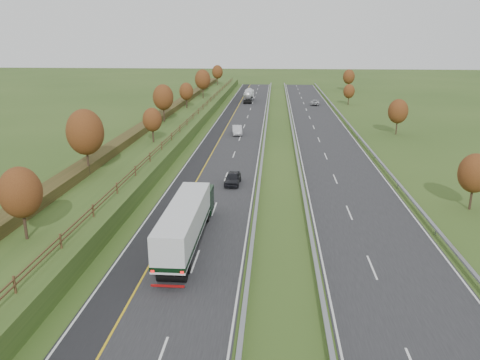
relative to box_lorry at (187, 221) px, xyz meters
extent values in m
plane|color=#314B1B|center=(7.91, 41.11, -2.33)|extent=(400.00, 400.00, 0.00)
cube|color=black|center=(-0.09, 46.11, -2.31)|extent=(10.50, 200.00, 0.04)
cube|color=black|center=(16.41, 46.11, -2.31)|extent=(10.50, 200.00, 0.04)
cube|color=black|center=(-3.84, 46.11, -2.31)|extent=(3.00, 200.00, 0.04)
cube|color=silver|center=(-5.14, 46.11, -2.28)|extent=(0.15, 200.00, 0.01)
cube|color=gold|center=(-2.34, 46.11, -2.28)|extent=(0.15, 200.00, 0.01)
cube|color=silver|center=(4.96, 46.11, -2.28)|extent=(0.15, 200.00, 0.01)
cube|color=silver|center=(11.36, 46.11, -2.28)|extent=(0.15, 200.00, 0.01)
cube|color=silver|center=(21.46, 46.11, -2.28)|extent=(0.15, 200.00, 0.01)
cube|color=silver|center=(1.16, -14.89, -2.28)|extent=(0.15, 4.00, 0.01)
cube|color=silver|center=(1.16, -2.89, -2.28)|extent=(0.15, 4.00, 0.01)
cube|color=silver|center=(15.16, -2.89, -2.28)|extent=(0.15, 4.00, 0.01)
cube|color=silver|center=(1.16, 9.11, -2.28)|extent=(0.15, 4.00, 0.01)
cube|color=silver|center=(15.16, 9.11, -2.28)|extent=(0.15, 4.00, 0.01)
cube|color=silver|center=(1.16, 21.11, -2.28)|extent=(0.15, 4.00, 0.01)
cube|color=silver|center=(15.16, 21.11, -2.28)|extent=(0.15, 4.00, 0.01)
cube|color=silver|center=(1.16, 33.11, -2.28)|extent=(0.15, 4.00, 0.01)
cube|color=silver|center=(15.16, 33.11, -2.28)|extent=(0.15, 4.00, 0.01)
cube|color=silver|center=(1.16, 45.11, -2.28)|extent=(0.15, 4.00, 0.01)
cube|color=silver|center=(15.16, 45.11, -2.28)|extent=(0.15, 4.00, 0.01)
cube|color=silver|center=(1.16, 57.11, -2.28)|extent=(0.15, 4.00, 0.01)
cube|color=silver|center=(15.16, 57.11, -2.28)|extent=(0.15, 4.00, 0.01)
cube|color=silver|center=(1.16, 69.11, -2.28)|extent=(0.15, 4.00, 0.01)
cube|color=silver|center=(15.16, 69.11, -2.28)|extent=(0.15, 4.00, 0.01)
cube|color=silver|center=(1.16, 81.11, -2.28)|extent=(0.15, 4.00, 0.01)
cube|color=silver|center=(15.16, 81.11, -2.28)|extent=(0.15, 4.00, 0.01)
cube|color=silver|center=(1.16, 93.11, -2.28)|extent=(0.15, 4.00, 0.01)
cube|color=silver|center=(15.16, 93.11, -2.28)|extent=(0.15, 4.00, 0.01)
cube|color=silver|center=(1.16, 105.11, -2.28)|extent=(0.15, 4.00, 0.01)
cube|color=silver|center=(15.16, 105.11, -2.28)|extent=(0.15, 4.00, 0.01)
cube|color=silver|center=(1.16, 117.11, -2.28)|extent=(0.15, 4.00, 0.01)
cube|color=silver|center=(15.16, 117.11, -2.28)|extent=(0.15, 4.00, 0.01)
cube|color=silver|center=(1.16, 129.11, -2.28)|extent=(0.15, 4.00, 0.01)
cube|color=silver|center=(15.16, 129.11, -2.28)|extent=(0.15, 4.00, 0.01)
cube|color=silver|center=(1.16, 141.11, -2.28)|extent=(0.15, 4.00, 0.01)
cube|color=silver|center=(15.16, 141.11, -2.28)|extent=(0.15, 4.00, 0.01)
cube|color=#314B1B|center=(-13.09, 46.11, -1.33)|extent=(12.00, 200.00, 2.00)
cube|color=#323314|center=(-15.09, 46.11, 0.22)|extent=(2.20, 180.00, 1.10)
cube|color=#422B19|center=(-8.59, 46.11, 0.22)|extent=(0.08, 184.00, 0.10)
cube|color=#422B19|center=(-8.59, 46.11, 0.62)|extent=(0.08, 184.00, 0.10)
cube|color=#422B19|center=(-8.59, -11.89, 0.27)|extent=(0.12, 0.12, 1.20)
cube|color=#422B19|center=(-8.59, -5.39, 0.27)|extent=(0.12, 0.12, 1.20)
cube|color=#422B19|center=(-8.59, 1.11, 0.27)|extent=(0.12, 0.12, 1.20)
cube|color=#422B19|center=(-8.59, 7.61, 0.27)|extent=(0.12, 0.12, 1.20)
cube|color=#422B19|center=(-8.59, 14.11, 0.27)|extent=(0.12, 0.12, 1.20)
cube|color=#422B19|center=(-8.59, 20.61, 0.27)|extent=(0.12, 0.12, 1.20)
cube|color=#422B19|center=(-8.59, 27.11, 0.27)|extent=(0.12, 0.12, 1.20)
cube|color=#422B19|center=(-8.59, 33.61, 0.27)|extent=(0.12, 0.12, 1.20)
cube|color=#422B19|center=(-8.59, 40.11, 0.27)|extent=(0.12, 0.12, 1.20)
cube|color=#422B19|center=(-8.59, 46.61, 0.27)|extent=(0.12, 0.12, 1.20)
cube|color=#422B19|center=(-8.59, 53.11, 0.27)|extent=(0.12, 0.12, 1.20)
cube|color=#422B19|center=(-8.59, 59.61, 0.27)|extent=(0.12, 0.12, 1.20)
cube|color=#422B19|center=(-8.59, 66.11, 0.27)|extent=(0.12, 0.12, 1.20)
cube|color=#422B19|center=(-8.59, 72.61, 0.27)|extent=(0.12, 0.12, 1.20)
cube|color=#422B19|center=(-8.59, 79.11, 0.27)|extent=(0.12, 0.12, 1.20)
cube|color=#422B19|center=(-8.59, 85.61, 0.27)|extent=(0.12, 0.12, 1.20)
cube|color=#422B19|center=(-8.59, 92.11, 0.27)|extent=(0.12, 0.12, 1.20)
cube|color=#422B19|center=(-8.59, 98.61, 0.27)|extent=(0.12, 0.12, 1.20)
cube|color=#422B19|center=(-8.59, 105.11, 0.27)|extent=(0.12, 0.12, 1.20)
cube|color=#422B19|center=(-8.59, 111.61, 0.27)|extent=(0.12, 0.12, 1.20)
cube|color=#422B19|center=(-8.59, 118.11, 0.27)|extent=(0.12, 0.12, 1.20)
cube|color=#422B19|center=(-8.59, 124.61, 0.27)|extent=(0.12, 0.12, 1.20)
cube|color=#422B19|center=(-8.59, 131.11, 0.27)|extent=(0.12, 0.12, 1.20)
cube|color=#422B19|center=(-8.59, 137.61, 0.27)|extent=(0.12, 0.12, 1.20)
cube|color=gray|center=(5.61, 46.11, -1.71)|extent=(0.32, 200.00, 0.18)
cube|color=gray|center=(5.61, -9.89, -2.05)|extent=(0.10, 0.14, 0.56)
cube|color=gray|center=(5.61, -2.89, -2.05)|extent=(0.10, 0.14, 0.56)
cube|color=gray|center=(5.61, 4.11, -2.05)|extent=(0.10, 0.14, 0.56)
cube|color=gray|center=(5.61, 11.11, -2.05)|extent=(0.10, 0.14, 0.56)
cube|color=gray|center=(5.61, 18.11, -2.05)|extent=(0.10, 0.14, 0.56)
cube|color=gray|center=(5.61, 25.11, -2.05)|extent=(0.10, 0.14, 0.56)
cube|color=gray|center=(5.61, 32.11, -2.05)|extent=(0.10, 0.14, 0.56)
cube|color=gray|center=(5.61, 39.11, -2.05)|extent=(0.10, 0.14, 0.56)
cube|color=gray|center=(5.61, 46.11, -2.05)|extent=(0.10, 0.14, 0.56)
cube|color=gray|center=(5.61, 53.11, -2.05)|extent=(0.10, 0.14, 0.56)
cube|color=gray|center=(5.61, 60.11, -2.05)|extent=(0.10, 0.14, 0.56)
cube|color=gray|center=(5.61, 67.11, -2.05)|extent=(0.10, 0.14, 0.56)
cube|color=gray|center=(5.61, 74.11, -2.05)|extent=(0.10, 0.14, 0.56)
cube|color=gray|center=(5.61, 81.11, -2.05)|extent=(0.10, 0.14, 0.56)
cube|color=gray|center=(5.61, 88.11, -2.05)|extent=(0.10, 0.14, 0.56)
cube|color=gray|center=(5.61, 95.11, -2.05)|extent=(0.10, 0.14, 0.56)
cube|color=gray|center=(5.61, 102.11, -2.05)|extent=(0.10, 0.14, 0.56)
cube|color=gray|center=(5.61, 109.11, -2.05)|extent=(0.10, 0.14, 0.56)
cube|color=gray|center=(5.61, 116.11, -2.05)|extent=(0.10, 0.14, 0.56)
cube|color=gray|center=(5.61, 123.11, -2.05)|extent=(0.10, 0.14, 0.56)
cube|color=gray|center=(5.61, 130.11, -2.05)|extent=(0.10, 0.14, 0.56)
cube|color=gray|center=(5.61, 137.11, -2.05)|extent=(0.10, 0.14, 0.56)
cube|color=gray|center=(5.61, 144.11, -2.05)|extent=(0.10, 0.14, 0.56)
cube|color=gray|center=(10.71, 46.11, -1.71)|extent=(0.32, 200.00, 0.18)
cube|color=gray|center=(10.71, -9.89, -2.05)|extent=(0.10, 0.14, 0.56)
cube|color=gray|center=(10.71, -2.89, -2.05)|extent=(0.10, 0.14, 0.56)
cube|color=gray|center=(10.71, 4.11, -2.05)|extent=(0.10, 0.14, 0.56)
cube|color=gray|center=(10.71, 11.11, -2.05)|extent=(0.10, 0.14, 0.56)
cube|color=gray|center=(10.71, 18.11, -2.05)|extent=(0.10, 0.14, 0.56)
cube|color=gray|center=(10.71, 25.11, -2.05)|extent=(0.10, 0.14, 0.56)
cube|color=gray|center=(10.71, 32.11, -2.05)|extent=(0.10, 0.14, 0.56)
cube|color=gray|center=(10.71, 39.11, -2.05)|extent=(0.10, 0.14, 0.56)
cube|color=gray|center=(10.71, 46.11, -2.05)|extent=(0.10, 0.14, 0.56)
cube|color=gray|center=(10.71, 53.11, -2.05)|extent=(0.10, 0.14, 0.56)
cube|color=gray|center=(10.71, 60.11, -2.05)|extent=(0.10, 0.14, 0.56)
cube|color=gray|center=(10.71, 67.11, -2.05)|extent=(0.10, 0.14, 0.56)
cube|color=gray|center=(10.71, 74.11, -2.05)|extent=(0.10, 0.14, 0.56)
cube|color=gray|center=(10.71, 81.11, -2.05)|extent=(0.10, 0.14, 0.56)
cube|color=gray|center=(10.71, 88.11, -2.05)|extent=(0.10, 0.14, 0.56)
cube|color=gray|center=(10.71, 95.11, -2.05)|extent=(0.10, 0.14, 0.56)
cube|color=gray|center=(10.71, 102.11, -2.05)|extent=(0.10, 0.14, 0.56)
cube|color=gray|center=(10.71, 109.11, -2.05)|extent=(0.10, 0.14, 0.56)
cube|color=gray|center=(10.71, 116.11, -2.05)|extent=(0.10, 0.14, 0.56)
cube|color=gray|center=(10.71, 123.11, -2.05)|extent=(0.10, 0.14, 0.56)
cube|color=gray|center=(10.71, 130.11, -2.05)|extent=(0.10, 0.14, 0.56)
cube|color=gray|center=(10.71, 137.11, -2.05)|extent=(0.10, 0.14, 0.56)
cube|color=gray|center=(10.71, 144.11, -2.05)|extent=(0.10, 0.14, 0.56)
cube|color=gray|center=(22.21, 46.11, -1.71)|extent=(0.32, 200.00, 0.18)
cube|color=gray|center=(22.21, 4.11, -2.05)|extent=(0.10, 0.14, 0.56)
cube|color=gray|center=(22.21, 18.11, -2.05)|extent=(0.10, 0.14, 0.56)
cube|color=gray|center=(22.21, 32.11, -2.05)|extent=(0.10, 0.14, 0.56)
cube|color=gray|center=(22.21, 46.11, -2.05)|extent=(0.10, 0.14, 0.56)
cube|color=gray|center=(22.21, 60.11, -2.05)|extent=(0.10, 0.14, 0.56)
cube|color=gray|center=(22.21, 74.11, -2.05)|extent=(0.10, 0.14, 0.56)
cube|color=gray|center=(22.21, 88.11, -2.05)|extent=(0.10, 0.14, 0.56)
cube|color=gray|center=(22.21, 102.11, -2.05)|extent=(0.10, 0.14, 0.56)
cube|color=gray|center=(22.21, 116.11, -2.05)|extent=(0.10, 0.14, 0.56)
cube|color=gray|center=(22.21, 130.11, -2.05)|extent=(0.10, 0.14, 0.56)
cube|color=gray|center=(22.21, 144.11, -2.05)|extent=(0.10, 0.14, 0.56)
cylinder|color=#2D2116|center=(-12.09, -3.89, 0.88)|extent=(0.24, 0.24, 2.43)
ellipsoid|color=#532912|center=(-12.09, -3.89, 3.56)|extent=(3.24, 3.24, 4.05)
cylinder|color=#2D2116|center=(-14.09, 14.11, 1.24)|extent=(0.24, 0.24, 3.15)
ellipsoid|color=#532912|center=(-14.09, 14.11, 4.71)|extent=(4.20, 4.20, 5.25)
cylinder|color=#2D2116|center=(-11.09, 32.11, 0.75)|extent=(0.24, 0.24, 2.16)
ellipsoid|color=#532912|center=(-11.09, 32.11, 3.13)|extent=(2.88, 2.88, 3.60)
cylinder|color=#2D2116|center=(-13.59, 50.11, 1.11)|extent=(0.24, 0.24, 2.88)
ellipsoid|color=#532912|center=(-13.59, 50.11, 4.28)|extent=(3.84, 3.84, 4.80)
cylinder|color=#2D2116|center=(-12.59, 68.11, 0.84)|extent=(0.24, 0.24, 2.34)
ellipsoid|color=#532912|center=(-12.59, 68.11, 3.41)|extent=(3.12, 3.12, 3.90)
cylinder|color=#2D2116|center=(-11.59, 86.11, 1.20)|extent=(0.24, 0.24, 3.06)
ellipsoid|color=#532912|center=(-11.59, 86.11, 4.57)|extent=(4.08, 4.08, 5.10)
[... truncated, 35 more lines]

